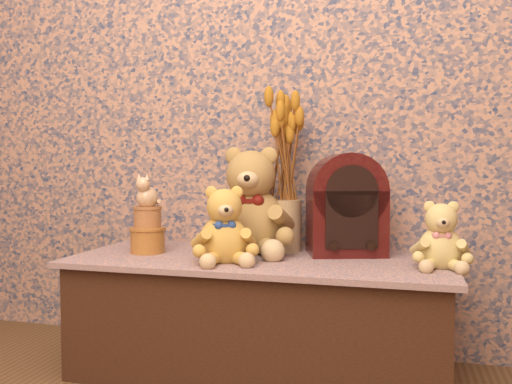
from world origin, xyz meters
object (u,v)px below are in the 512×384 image
at_px(biscuit_tin_lower, 148,240).
at_px(cat_figurine, 147,190).
at_px(teddy_medium, 224,221).
at_px(cathedral_radio, 346,204).
at_px(ceramic_vase, 286,225).
at_px(teddy_small, 441,232).
at_px(teddy_large, 252,196).

relative_size(biscuit_tin_lower, cat_figurine, 1.01).
bearing_deg(biscuit_tin_lower, teddy_medium, -16.15).
bearing_deg(cathedral_radio, teddy_medium, -163.93).
bearing_deg(ceramic_vase, teddy_small, -18.80).
bearing_deg(teddy_medium, cat_figurine, 139.67).
relative_size(teddy_large, biscuit_tin_lower, 3.33).
bearing_deg(teddy_small, cathedral_radio, 148.52).
xyz_separation_m(teddy_medium, biscuit_tin_lower, (-0.34, 0.10, -0.09)).
bearing_deg(cathedral_radio, teddy_large, 169.03).
bearing_deg(teddy_medium, cathedral_radio, 9.61).
xyz_separation_m(teddy_large, cat_figurine, (-0.38, -0.12, 0.02)).
relative_size(teddy_medium, biscuit_tin_lower, 2.17).
distance_m(ceramic_vase, cat_figurine, 0.55).
distance_m(cathedral_radio, ceramic_vase, 0.25).
height_order(teddy_small, cathedral_radio, cathedral_radio).
bearing_deg(ceramic_vase, teddy_medium, -120.02).
distance_m(teddy_small, cathedral_radio, 0.38).
bearing_deg(cat_figurine, teddy_medium, -15.03).
height_order(teddy_large, teddy_medium, teddy_large).
bearing_deg(cat_figurine, cathedral_radio, 13.69).
bearing_deg(cathedral_radio, ceramic_vase, 158.62).
relative_size(teddy_medium, cathedral_radio, 0.74).
relative_size(cathedral_radio, biscuit_tin_lower, 2.92).
distance_m(cathedral_radio, biscuit_tin_lower, 0.76).
relative_size(teddy_medium, ceramic_vase, 1.41).
bearing_deg(teddy_small, ceramic_vase, 157.97).
height_order(teddy_large, cathedral_radio, teddy_large).
bearing_deg(teddy_small, biscuit_tin_lower, 176.15).
relative_size(ceramic_vase, cat_figurine, 1.56).
bearing_deg(teddy_large, teddy_medium, -107.94).
bearing_deg(biscuit_tin_lower, cathedral_radio, 12.56).
relative_size(teddy_large, cat_figurine, 3.37).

